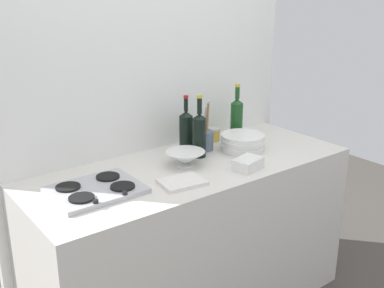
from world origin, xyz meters
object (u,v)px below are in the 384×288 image
(wine_bottle_mid_right, at_px, (237,117))
(mixing_bowl, at_px, (185,158))
(cutting_board, at_px, (182,182))
(butter_dish, at_px, (248,164))
(stovetop_hob, at_px, (96,190))
(utensil_crock, at_px, (205,139))
(wine_bottle_leftmost, at_px, (199,134))
(plate_stack, at_px, (242,142))
(wine_bottle_mid_left, at_px, (186,130))
(condiment_jar_front, at_px, (214,134))

(wine_bottle_mid_right, xyz_separation_m, mixing_bowl, (-0.54, -0.19, -0.09))
(mixing_bowl, bearing_deg, cutting_board, -130.23)
(butter_dish, bearing_deg, stovetop_hob, 164.59)
(utensil_crock, bearing_deg, butter_dish, -91.40)
(stovetop_hob, height_order, wine_bottle_leftmost, wine_bottle_leftmost)
(butter_dish, height_order, utensil_crock, utensil_crock)
(cutting_board, bearing_deg, wine_bottle_mid_right, 28.49)
(wine_bottle_leftmost, distance_m, butter_dish, 0.33)
(wine_bottle_mid_right, bearing_deg, mixing_bowl, -160.22)
(wine_bottle_leftmost, bearing_deg, utensil_crock, 35.94)
(plate_stack, relative_size, wine_bottle_mid_left, 0.79)
(wine_bottle_mid_right, relative_size, mixing_bowl, 1.63)
(mixing_bowl, relative_size, utensil_crock, 0.71)
(butter_dish, bearing_deg, cutting_board, 172.69)
(utensil_crock, distance_m, condiment_jar_front, 0.18)
(plate_stack, xyz_separation_m, mixing_bowl, (-0.41, -0.00, -0.00))
(wine_bottle_leftmost, distance_m, cutting_board, 0.41)
(utensil_crock, bearing_deg, plate_stack, -38.69)
(stovetop_hob, distance_m, plate_stack, 0.95)
(plate_stack, distance_m, mixing_bowl, 0.41)
(wine_bottle_leftmost, xyz_separation_m, cutting_board, (-0.30, -0.25, -0.12))
(stovetop_hob, relative_size, utensil_crock, 1.37)
(wine_bottle_mid_left, relative_size, butter_dish, 2.11)
(plate_stack, distance_m, wine_bottle_mid_left, 0.34)
(wine_bottle_leftmost, distance_m, mixing_bowl, 0.19)
(butter_dish, height_order, condiment_jar_front, condiment_jar_front)
(cutting_board, bearing_deg, wine_bottle_mid_left, 51.24)
(wine_bottle_mid_left, relative_size, utensil_crock, 1.10)
(stovetop_hob, bearing_deg, plate_stack, 1.45)
(stovetop_hob, relative_size, butter_dish, 2.64)
(cutting_board, bearing_deg, butter_dish, -7.31)
(stovetop_hob, relative_size, wine_bottle_mid_right, 1.19)
(plate_stack, bearing_deg, cutting_board, -161.86)
(wine_bottle_leftmost, height_order, wine_bottle_mid_left, wine_bottle_leftmost)
(wine_bottle_mid_right, bearing_deg, wine_bottle_mid_left, -179.56)
(plate_stack, height_order, mixing_bowl, plate_stack)
(wine_bottle_mid_left, height_order, mixing_bowl, wine_bottle_mid_left)
(condiment_jar_front, bearing_deg, wine_bottle_mid_left, -169.62)
(stovetop_hob, height_order, plate_stack, plate_stack)
(stovetop_hob, height_order, cutting_board, stovetop_hob)
(wine_bottle_mid_left, bearing_deg, condiment_jar_front, 10.38)
(butter_dish, bearing_deg, wine_bottle_mid_left, 102.03)
(cutting_board, bearing_deg, condiment_jar_front, 37.36)
(utensil_crock, xyz_separation_m, cutting_board, (-0.40, -0.32, -0.06))
(plate_stack, distance_m, wine_bottle_mid_right, 0.24)
(wine_bottle_leftmost, distance_m, wine_bottle_mid_right, 0.41)
(wine_bottle_mid_right, xyz_separation_m, cutting_board, (-0.69, -0.38, -0.13))
(stovetop_hob, xyz_separation_m, wine_bottle_mid_right, (1.07, 0.21, 0.12))
(stovetop_hob, bearing_deg, wine_bottle_mid_right, 11.27)
(utensil_crock, height_order, cutting_board, utensil_crock)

